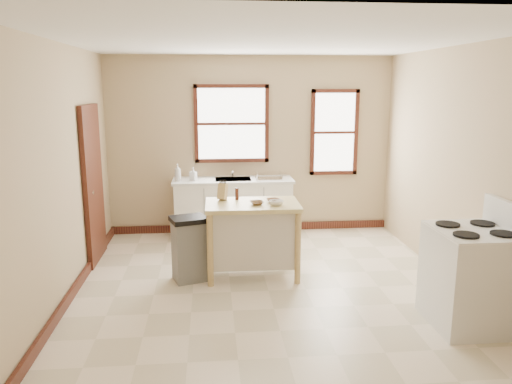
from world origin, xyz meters
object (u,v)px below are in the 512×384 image
at_px(soap_bottle_a, 178,173).
at_px(dish_rack, 269,176).
at_px(gas_stove, 471,265).
at_px(kitchen_island, 252,239).
at_px(bowl_b, 273,200).
at_px(knife_block, 223,192).
at_px(bowl_c, 276,203).
at_px(trash_bin, 189,249).
at_px(bowl_a, 257,203).
at_px(soap_bottle_b, 193,174).
at_px(pepper_grinder, 237,194).

relative_size(soap_bottle_a, dish_rack, 0.65).
xyz_separation_m(soap_bottle_a, gas_stove, (3.02, -3.11, -0.43)).
height_order(kitchen_island, bowl_b, bowl_b).
relative_size(kitchen_island, knife_block, 5.70).
bearing_deg(bowl_b, knife_block, 164.83).
bearing_deg(kitchen_island, dish_rack, 77.25).
relative_size(kitchen_island, bowl_b, 7.04).
bearing_deg(bowl_c, knife_block, 152.63).
xyz_separation_m(soap_bottle_a, trash_bin, (0.22, -1.70, -0.65)).
relative_size(bowl_b, trash_bin, 0.20).
bearing_deg(kitchen_island, knife_block, 152.79).
relative_size(knife_block, bowl_b, 1.23).
bearing_deg(dish_rack, bowl_c, -72.30).
distance_m(bowl_a, bowl_b, 0.24).
height_order(knife_block, bowl_b, knife_block).
distance_m(soap_bottle_a, soap_bottle_b, 0.24).
relative_size(dish_rack, bowl_b, 2.49).
bearing_deg(bowl_a, knife_block, 145.40).
relative_size(bowl_a, bowl_c, 0.94).
bearing_deg(gas_stove, trash_bin, 153.16).
distance_m(dish_rack, trash_bin, 2.15).
distance_m(soap_bottle_a, trash_bin, 1.83).
bearing_deg(bowl_b, dish_rack, 85.34).
distance_m(pepper_grinder, gas_stove, 2.81).
bearing_deg(trash_bin, bowl_c, -20.46).
relative_size(kitchen_island, trash_bin, 1.43).
relative_size(kitchen_island, bowl_a, 6.83).
height_order(soap_bottle_b, dish_rack, soap_bottle_b).
bearing_deg(trash_bin, knife_block, 15.83).
relative_size(bowl_a, bowl_b, 1.03).
xyz_separation_m(pepper_grinder, gas_stove, (2.20, -1.71, -0.38)).
xyz_separation_m(soap_bottle_b, bowl_a, (0.81, -1.71, -0.07)).
bearing_deg(soap_bottle_b, bowl_c, -35.64).
relative_size(soap_bottle_a, trash_bin, 0.32).
bearing_deg(bowl_c, soap_bottle_b, 120.55).
xyz_separation_m(kitchen_island, bowl_b, (0.26, 0.02, 0.49)).
distance_m(soap_bottle_b, pepper_grinder, 1.55).
height_order(dish_rack, kitchen_island, dish_rack).
height_order(soap_bottle_a, bowl_c, soap_bottle_a).
distance_m(dish_rack, knife_block, 1.62).
bearing_deg(bowl_a, kitchen_island, 117.88).
xyz_separation_m(bowl_a, gas_stove, (1.97, -1.42, -0.33)).
distance_m(dish_rack, bowl_c, 1.76).
distance_m(soap_bottle_b, bowl_b, 1.91).
height_order(soap_bottle_b, pepper_grinder, soap_bottle_b).
distance_m(kitchen_island, bowl_a, 0.50).
bearing_deg(gas_stove, soap_bottle_b, 131.63).
bearing_deg(soap_bottle_a, pepper_grinder, -63.64).
distance_m(pepper_grinder, bowl_b, 0.48).
xyz_separation_m(bowl_c, gas_stove, (1.75, -1.37, -0.34)).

